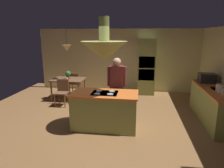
{
  "coord_description": "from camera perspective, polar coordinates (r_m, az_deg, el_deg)",
  "views": [
    {
      "loc": [
        0.83,
        -4.88,
        2.32
      ],
      "look_at": [
        0.1,
        0.4,
        1.0
      ],
      "focal_mm": 32.14,
      "sensor_mm": 36.0,
      "label": 1
    }
  ],
  "objects": [
    {
      "name": "kitchen_island",
      "position": [
        5.1,
        -2.06,
        -7.45
      ],
      "size": [
        1.65,
        0.86,
        0.94
      ],
      "color": "#8C934C",
      "rests_on": "ground"
    },
    {
      "name": "counter_run_right",
      "position": [
        6.12,
        26.77,
        -5.25
      ],
      "size": [
        0.73,
        2.36,
        0.92
      ],
      "color": "#8C934C",
      "rests_on": "ground"
    },
    {
      "name": "potted_plant_on_table",
      "position": [
        7.34,
        -12.42,
        2.66
      ],
      "size": [
        0.2,
        0.2,
        0.3
      ],
      "color": "#99382D",
      "rests_on": "dining_table"
    },
    {
      "name": "canister_flour",
      "position": [
        5.45,
        29.23,
        -2.0
      ],
      "size": [
        0.11,
        0.11,
        0.15
      ],
      "primitive_type": "cylinder",
      "color": "silver",
      "rests_on": "counter_run_right"
    },
    {
      "name": "canister_sugar",
      "position": [
        5.61,
        28.61,
        -1.3
      ],
      "size": [
        0.14,
        0.14,
        0.19
      ],
      "primitive_type": "cylinder",
      "color": "silver",
      "rests_on": "counter_run_right"
    },
    {
      "name": "microwave_on_counter",
      "position": [
        6.61,
        25.42,
        1.55
      ],
      "size": [
        0.46,
        0.36,
        0.28
      ],
      "primitive_type": "cube",
      "color": "#232326",
      "rests_on": "counter_run_right"
    },
    {
      "name": "range_hood",
      "position": [
        4.76,
        -2.22,
        9.69
      ],
      "size": [
        1.1,
        1.1,
        1.0
      ],
      "color": "#8C934C"
    },
    {
      "name": "oven_tower",
      "position": [
        8.02,
        9.76,
        4.92
      ],
      "size": [
        0.66,
        0.62,
        2.19
      ],
      "color": "#8C934C",
      "rests_on": "ground"
    },
    {
      "name": "chair_by_back_wall",
      "position": [
        8.04,
        -10.68,
        0.61
      ],
      "size": [
        0.4,
        0.4,
        0.87
      ],
      "rotation": [
        0.0,
        0.0,
        3.14
      ],
      "color": "brown",
      "rests_on": "ground"
    },
    {
      "name": "canister_tea",
      "position": [
        5.78,
        28.0,
        -0.88
      ],
      "size": [
        0.12,
        0.12,
        0.18
      ],
      "primitive_type": "cylinder",
      "color": "silver",
      "rests_on": "counter_run_right"
    },
    {
      "name": "cup_on_table",
      "position": [
        7.19,
        -12.71,
        1.41
      ],
      "size": [
        0.07,
        0.07,
        0.09
      ],
      "primitive_type": "cylinder",
      "color": "white",
      "rests_on": "dining_table"
    },
    {
      "name": "chair_facing_island",
      "position": [
        6.88,
        -14.0,
        -1.81
      ],
      "size": [
        0.4,
        0.4,
        0.87
      ],
      "color": "brown",
      "rests_on": "ground"
    },
    {
      "name": "dining_table",
      "position": [
        7.42,
        -12.27,
        0.65
      ],
      "size": [
        1.14,
        0.83,
        0.76
      ],
      "color": "brown",
      "rests_on": "ground"
    },
    {
      "name": "person_at_island",
      "position": [
        5.57,
        1.37,
        0.02
      ],
      "size": [
        0.53,
        0.23,
        1.71
      ],
      "color": "tan",
      "rests_on": "ground"
    },
    {
      "name": "pendant_light_over_table",
      "position": [
        7.25,
        -12.76,
        9.95
      ],
      "size": [
        0.32,
        0.32,
        0.82
      ],
      "color": "#E0B266"
    },
    {
      "name": "wall_back",
      "position": [
        8.43,
        2.19,
        6.78
      ],
      "size": [
        6.8,
        0.1,
        2.55
      ],
      "primitive_type": "cube",
      "color": "beige",
      "rests_on": "ground"
    },
    {
      "name": "ground",
      "position": [
        5.46,
        -1.65,
        -11.22
      ],
      "size": [
        8.16,
        8.16,
        0.0
      ],
      "primitive_type": "plane",
      "color": "olive"
    }
  ]
}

